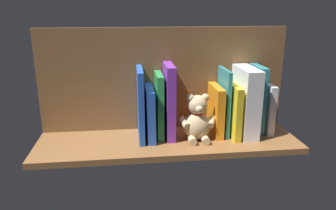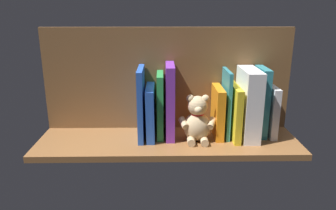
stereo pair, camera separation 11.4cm
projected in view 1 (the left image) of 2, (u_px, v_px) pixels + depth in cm
name	position (u px, v px, depth cm)	size (l,w,h in cm)	color
ground_plane	(168.00, 141.00, 118.57)	(93.79, 28.50, 2.20)	brown
shelf_back_panel	(164.00, 79.00, 123.86)	(93.79, 1.50, 39.10)	brown
book_0	(265.00, 107.00, 123.58)	(2.49, 13.94, 18.70)	silver
book_1	(256.00, 99.00, 122.68)	(2.88, 12.93, 25.27)	teal
dictionary_thick_white	(245.00, 101.00, 119.66)	(5.88, 17.81, 25.23)	white
book_2	(232.00, 109.00, 120.02)	(2.36, 17.85, 19.37)	yellow
book_3	(224.00, 102.00, 120.59)	(1.28, 14.35, 24.58)	teal
book_4	(216.00, 110.00, 120.82)	(2.90, 15.05, 18.39)	orange
teddy_bear	(197.00, 120.00, 115.68)	(13.77, 10.89, 16.97)	#D1B284
book_5	(169.00, 101.00, 117.45)	(3.07, 15.25, 26.80)	purple
book_6	(159.00, 105.00, 118.15)	(2.28, 13.94, 23.43)	green
book_7	(150.00, 113.00, 117.18)	(2.88, 16.53, 18.89)	blue
book_8	(141.00, 104.00, 115.64)	(1.96, 16.87, 25.67)	blue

